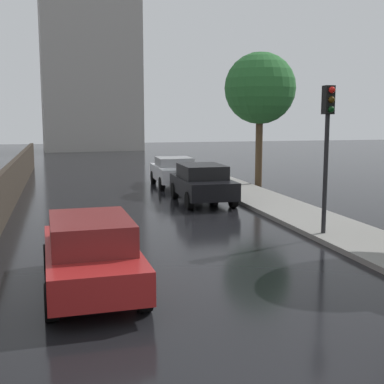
{
  "coord_description": "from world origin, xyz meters",
  "views": [
    {
      "loc": [
        -2.48,
        -4.87,
        3.29
      ],
      "look_at": [
        0.47,
        6.67,
        1.53
      ],
      "focal_mm": 47.98,
      "sensor_mm": 36.0,
      "label": 1
    }
  ],
  "objects": [
    {
      "name": "car_red_near_kerb",
      "position": [
        -2.0,
        4.72,
        0.74
      ],
      "size": [
        1.85,
        4.1,
        1.43
      ],
      "rotation": [
        0.0,
        0.0,
        3.17
      ],
      "color": "maroon",
      "rests_on": "ground"
    },
    {
      "name": "car_white_behind_camera",
      "position": [
        2.75,
        18.93,
        0.71
      ],
      "size": [
        1.99,
        3.89,
        1.35
      ],
      "rotation": [
        0.0,
        0.0,
        -0.03
      ],
      "color": "silver",
      "rests_on": "ground"
    },
    {
      "name": "street_tree_near",
      "position": [
        6.6,
        17.86,
        4.57
      ],
      "size": [
        3.31,
        3.31,
        6.25
      ],
      "color": "#4C3823",
      "rests_on": "ground"
    },
    {
      "name": "traffic_light",
      "position": [
        4.39,
        7.49,
        2.9
      ],
      "size": [
        0.26,
        0.39,
        3.96
      ],
      "color": "black",
      "rests_on": "sidewalk_strip"
    },
    {
      "name": "distant_tower",
      "position": [
        0.58,
        47.2,
        11.31
      ],
      "size": [
        9.6,
        6.64,
        22.63
      ],
      "color": "#9E9993",
      "rests_on": "ground"
    },
    {
      "name": "car_black_far_ahead",
      "position": [
        2.73,
        13.92,
        0.77
      ],
      "size": [
        1.9,
        3.93,
        1.47
      ],
      "rotation": [
        0.0,
        0.0,
        -0.01
      ],
      "color": "black",
      "rests_on": "ground"
    }
  ]
}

